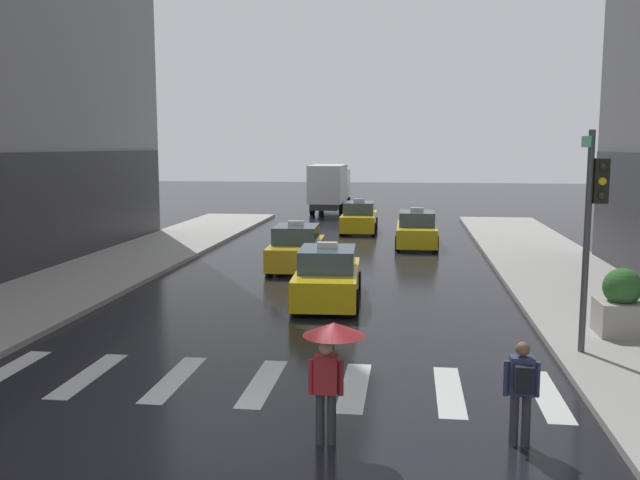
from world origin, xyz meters
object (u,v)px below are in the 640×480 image
at_px(pedestrian_with_umbrella, 331,350).
at_px(taxi_second, 296,249).
at_px(pedestrian_with_backpack, 522,386).
at_px(taxi_fourth, 359,218).
at_px(taxi_lead, 328,277).
at_px(planter_near_corner, 621,305).
at_px(taxi_third, 417,231).
at_px(traffic_light_pole, 593,210).
at_px(box_truck, 330,186).

bearing_deg(pedestrian_with_umbrella, taxi_second, 101.16).
relative_size(taxi_second, pedestrian_with_backpack, 2.79).
bearing_deg(taxi_fourth, taxi_lead, -88.98).
bearing_deg(taxi_fourth, planter_near_corner, -69.39).
bearing_deg(planter_near_corner, taxi_lead, 156.07).
xyz_separation_m(taxi_fourth, pedestrian_with_backpack, (4.43, -26.93, 0.25)).
relative_size(taxi_second, taxi_third, 1.01).
bearing_deg(taxi_third, pedestrian_with_umbrella, -93.96).
height_order(taxi_third, taxi_fourth, same).
distance_m(pedestrian_with_umbrella, pedestrian_with_backpack, 2.97).
distance_m(traffic_light_pole, taxi_third, 17.49).
xyz_separation_m(traffic_light_pole, taxi_third, (-3.51, 16.94, -2.53)).
distance_m(taxi_third, pedestrian_with_backpack, 21.79).
distance_m(taxi_second, pedestrian_with_umbrella, 15.97).
bearing_deg(pedestrian_with_umbrella, pedestrian_with_backpack, 5.51).
distance_m(taxi_second, taxi_fourth, 11.66).
relative_size(box_truck, pedestrian_with_umbrella, 3.90).
xyz_separation_m(taxi_second, planter_near_corner, (9.29, -8.99, 0.15)).
relative_size(taxi_lead, taxi_second, 1.00).
xyz_separation_m(taxi_lead, taxi_third, (2.74, 12.07, 0.00)).
bearing_deg(taxi_second, box_truck, 93.25).
bearing_deg(taxi_second, taxi_lead, -71.82).
relative_size(traffic_light_pole, taxi_lead, 1.04).
xyz_separation_m(taxi_lead, taxi_fourth, (-0.31, 17.25, 0.00)).
xyz_separation_m(taxi_fourth, box_truck, (-2.82, 10.54, 1.13)).
distance_m(pedestrian_with_umbrella, planter_near_corner, 9.12).
relative_size(taxi_lead, planter_near_corner, 2.89).
distance_m(taxi_second, box_truck, 22.15).
relative_size(traffic_light_pole, pedestrian_with_umbrella, 2.47).
relative_size(pedestrian_with_umbrella, pedestrian_with_backpack, 1.18).
height_order(taxi_fourth, planter_near_corner, taxi_fourth).
distance_m(taxi_third, taxi_fourth, 6.01).
bearing_deg(taxi_second, taxi_fourth, 82.30).
bearing_deg(box_truck, taxi_third, -69.53).
bearing_deg(box_truck, taxi_fourth, -75.04).
height_order(taxi_lead, taxi_third, same).
distance_m(taxi_third, pedestrian_with_umbrella, 22.09).
bearing_deg(pedestrian_with_backpack, box_truck, 100.95).
relative_size(taxi_third, pedestrian_with_backpack, 2.75).
height_order(taxi_lead, pedestrian_with_umbrella, pedestrian_with_umbrella).
xyz_separation_m(taxi_third, box_truck, (-5.87, 15.72, 1.13)).
height_order(taxi_fourth, box_truck, box_truck).
bearing_deg(taxi_second, pedestrian_with_backpack, -68.70).
height_order(taxi_third, pedestrian_with_umbrella, pedestrian_with_umbrella).
bearing_deg(box_truck, taxi_lead, -83.59).
bearing_deg(pedestrian_with_backpack, taxi_lead, 113.08).
distance_m(taxi_second, taxi_third, 7.87).
relative_size(taxi_third, box_truck, 0.60).
relative_size(taxi_lead, taxi_third, 1.02).
relative_size(taxi_second, taxi_fourth, 1.01).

